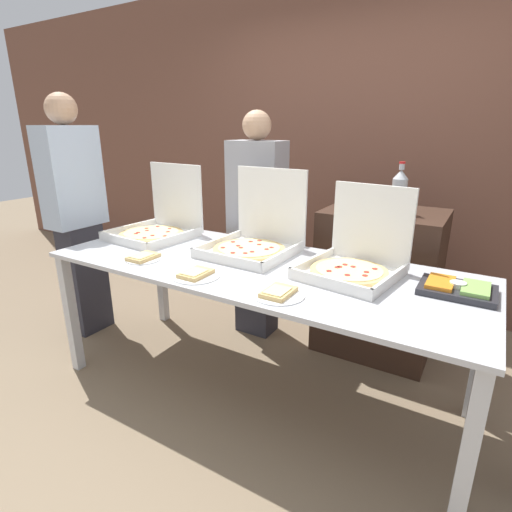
# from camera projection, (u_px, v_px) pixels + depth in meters

# --- Properties ---
(ground_plane) EXTENTS (16.00, 16.00, 0.00)m
(ground_plane) POSITION_uv_depth(u_px,v_px,m) (256.00, 389.00, 2.48)
(ground_plane) COLOR #847056
(brick_wall_behind) EXTENTS (10.00, 0.06, 2.80)m
(brick_wall_behind) POSITION_uv_depth(u_px,v_px,m) (358.00, 145.00, 3.43)
(brick_wall_behind) COLOR brown
(brick_wall_behind) RESTS_ON ground_plane
(buffet_table) EXTENTS (2.40, 0.93, 0.82)m
(buffet_table) POSITION_uv_depth(u_px,v_px,m) (256.00, 278.00, 2.25)
(buffet_table) COLOR silver
(buffet_table) RESTS_ON ground_plane
(pizza_box_far_right) EXTENTS (0.51, 0.52, 0.45)m
(pizza_box_far_right) POSITION_uv_depth(u_px,v_px,m) (355.00, 259.00, 2.06)
(pizza_box_far_right) COLOR white
(pizza_box_far_right) RESTS_ON buffet_table
(pizza_box_near_left) EXTENTS (0.51, 0.52, 0.49)m
(pizza_box_near_left) POSITION_uv_depth(u_px,v_px,m) (255.00, 238.00, 2.43)
(pizza_box_near_left) COLOR white
(pizza_box_near_left) RESTS_ON buffet_table
(pizza_box_far_left) EXTENTS (0.53, 0.54, 0.48)m
(pizza_box_far_left) POSITION_uv_depth(u_px,v_px,m) (158.00, 224.00, 2.77)
(pizza_box_far_left) COLOR white
(pizza_box_far_left) RESTS_ON buffet_table
(paper_plate_front_right) EXTENTS (0.25, 0.25, 0.03)m
(paper_plate_front_right) POSITION_uv_depth(u_px,v_px,m) (196.00, 274.00, 2.05)
(paper_plate_front_right) COLOR white
(paper_plate_front_right) RESTS_ON buffet_table
(paper_plate_front_center) EXTENTS (0.24, 0.24, 0.03)m
(paper_plate_front_center) POSITION_uv_depth(u_px,v_px,m) (278.00, 293.00, 1.82)
(paper_plate_front_center) COLOR white
(paper_plate_front_center) RESTS_ON buffet_table
(paper_plate_front_left) EXTENTS (0.20, 0.20, 0.03)m
(paper_plate_front_left) POSITION_uv_depth(u_px,v_px,m) (143.00, 258.00, 2.30)
(paper_plate_front_left) COLOR white
(paper_plate_front_left) RESTS_ON buffet_table
(veggie_tray) EXTENTS (0.33, 0.24, 0.05)m
(veggie_tray) POSITION_uv_depth(u_px,v_px,m) (457.00, 289.00, 1.84)
(veggie_tray) COLOR #28282D
(veggie_tray) RESTS_ON buffet_table
(sideboard_podium) EXTENTS (0.77, 0.59, 1.02)m
(sideboard_podium) POSITION_uv_depth(u_px,v_px,m) (378.00, 282.00, 2.81)
(sideboard_podium) COLOR #382319
(sideboard_podium) RESTS_ON ground_plane
(soda_bottle) EXTENTS (0.09, 0.09, 0.33)m
(soda_bottle) POSITION_uv_depth(u_px,v_px,m) (399.00, 191.00, 2.54)
(soda_bottle) COLOR #B7BCC1
(soda_bottle) RESTS_ON sideboard_podium
(soda_can_silver) EXTENTS (0.07, 0.07, 0.12)m
(soda_can_silver) POSITION_uv_depth(u_px,v_px,m) (403.00, 208.00, 2.43)
(soda_can_silver) COLOR silver
(soda_can_silver) RESTS_ON sideboard_podium
(soda_can_colored) EXTENTS (0.07, 0.07, 0.12)m
(soda_can_colored) POSITION_uv_depth(u_px,v_px,m) (375.00, 207.00, 2.47)
(soda_can_colored) COLOR #334CB2
(soda_can_colored) RESTS_ON sideboard_podium
(person_guest_cap) EXTENTS (0.40, 0.22, 1.66)m
(person_guest_cap) POSITION_uv_depth(u_px,v_px,m) (257.00, 224.00, 2.94)
(person_guest_cap) COLOR #2D2D38
(person_guest_cap) RESTS_ON ground_plane
(person_guest_plaid) EXTENTS (0.22, 0.40, 1.77)m
(person_guest_plaid) POSITION_uv_depth(u_px,v_px,m) (77.00, 214.00, 2.95)
(person_guest_plaid) COLOR #2D2D38
(person_guest_plaid) RESTS_ON ground_plane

